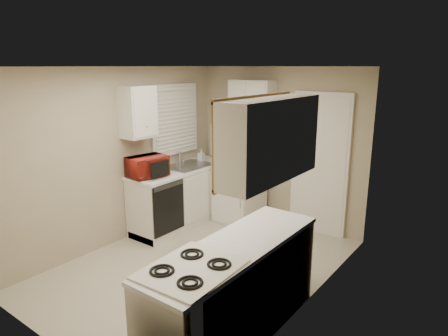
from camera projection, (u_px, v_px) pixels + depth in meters
The scene contains 19 objects.
floor at pixel (200, 265), 4.96m from camera, with size 3.80×3.80×0.00m, color beige.
ceiling at pixel (197, 67), 4.36m from camera, with size 3.80×3.80×0.00m, color white.
wall_left at pixel (121, 156), 5.47m from camera, with size 3.80×3.80×0.00m, color tan.
wall_right at pixel (309, 195), 3.84m from camera, with size 3.80×3.80×0.00m, color tan.
wall_back at pixel (279, 147), 6.13m from camera, with size 2.80×2.80×0.00m, color tan.
wall_front at pixel (44, 222), 3.19m from camera, with size 2.80×2.80×0.00m, color tan.
left_counter at pixel (183, 196), 6.18m from camera, with size 0.60×1.80×0.90m, color silver.
dishwasher at pixel (169, 208), 5.54m from camera, with size 0.03×0.58×0.72m, color black.
sink at pixel (189, 168), 6.19m from camera, with size 0.54×0.74×0.16m, color gray.
microwave at pixel (147, 166), 5.56m from camera, with size 0.29×0.52×0.35m, color maroon.
soap_bottle at pixel (201, 155), 6.48m from camera, with size 0.09×0.09×0.20m, color white.
window_blinds at pixel (175, 120), 6.16m from camera, with size 0.10×0.98×1.08m, color silver.
upper_cabinet_left at pixel (138, 112), 5.40m from camera, with size 0.30×0.45×0.70m, color silver.
refrigerator at pixel (240, 174), 6.20m from camera, with size 0.64×0.62×1.55m, color silver.
cabinet_over_fridge at pixel (252, 93), 6.05m from camera, with size 0.70×0.30×0.40m, color silver.
interior_door at pixel (320, 165), 5.74m from camera, with size 0.86×0.06×2.08m, color silver.
right_counter at pixel (235, 290), 3.59m from camera, with size 0.60×2.00×0.90m, color silver.
stove at pixel (192, 321), 3.15m from camera, with size 0.61×0.75×0.91m, color silver.
upper_cabinet_right at pixel (271, 140), 3.39m from camera, with size 0.30×1.20×0.70m, color silver.
Camera 1 is at (2.94, -3.42, 2.41)m, focal length 32.00 mm.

